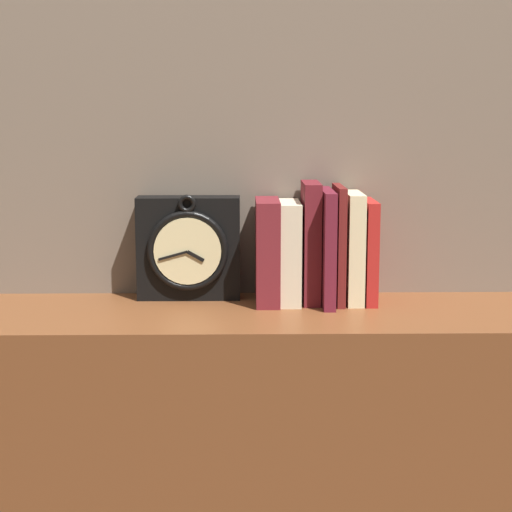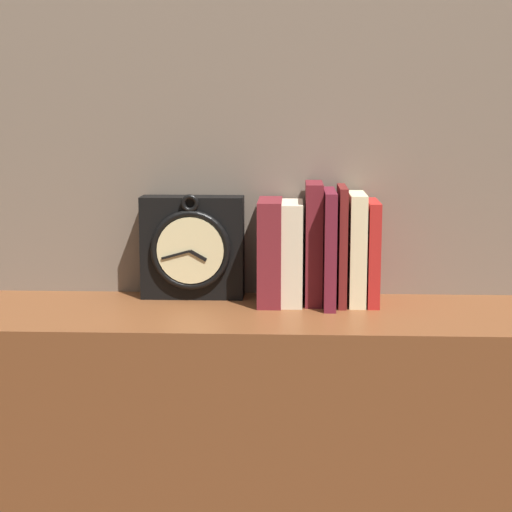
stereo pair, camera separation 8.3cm
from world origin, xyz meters
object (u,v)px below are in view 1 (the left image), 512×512
(clock, at_px, (189,248))
(book_slot3_maroon, at_px, (327,247))
(book_slot6_red, at_px, (368,251))
(book_slot0_maroon, at_px, (267,251))
(book_slot2_maroon, at_px, (311,242))
(book_slot1_cream, at_px, (289,252))
(book_slot4_maroon, at_px, (339,244))
(book_slot5_cream, at_px, (353,247))

(clock, relative_size, book_slot3_maroon, 0.96)
(clock, xyz_separation_m, book_slot3_maroon, (0.24, -0.04, 0.01))
(book_slot3_maroon, xyz_separation_m, book_slot6_red, (0.07, 0.01, -0.01))
(book_slot0_maroon, relative_size, book_slot3_maroon, 0.91)
(book_slot6_red, bearing_deg, book_slot2_maroon, 178.41)
(book_slot1_cream, height_order, book_slot4_maroon, book_slot4_maroon)
(book_slot0_maroon, height_order, book_slot1_cream, book_slot0_maroon)
(clock, xyz_separation_m, book_slot5_cream, (0.29, -0.02, 0.00))
(book_slot1_cream, bearing_deg, book_slot3_maroon, -11.19)
(book_slot2_maroon, relative_size, book_slot5_cream, 1.09)
(clock, distance_m, book_slot3_maroon, 0.24)
(clock, bearing_deg, book_slot5_cream, -4.95)
(book_slot0_maroon, xyz_separation_m, book_slot4_maroon, (0.12, 0.00, 0.01))
(book_slot4_maroon, distance_m, book_slot6_red, 0.05)
(book_slot2_maroon, bearing_deg, book_slot6_red, -1.59)
(clock, bearing_deg, book_slot2_maroon, -6.07)
(book_slot5_cream, height_order, book_slot6_red, book_slot5_cream)
(book_slot0_maroon, xyz_separation_m, book_slot5_cream, (0.15, 0.01, 0.01))
(book_slot0_maroon, xyz_separation_m, book_slot3_maroon, (0.10, -0.01, 0.01))
(clock, xyz_separation_m, book_slot0_maroon, (0.14, -0.03, -0.00))
(clock, xyz_separation_m, book_slot2_maroon, (0.21, -0.02, 0.01))
(book_slot3_maroon, distance_m, book_slot6_red, 0.08)
(clock, xyz_separation_m, book_slot1_cream, (0.18, -0.03, -0.00))
(book_slot4_maroon, xyz_separation_m, book_slot5_cream, (0.03, 0.00, -0.01))
(book_slot1_cream, height_order, book_slot2_maroon, book_slot2_maroon)
(book_slot1_cream, distance_m, book_slot6_red, 0.14)
(clock, distance_m, book_slot1_cream, 0.18)
(clock, distance_m, book_slot4_maroon, 0.26)
(book_slot0_maroon, relative_size, book_slot2_maroon, 0.86)
(book_slot3_maroon, bearing_deg, book_slot0_maroon, 174.80)
(book_slot1_cream, relative_size, book_slot6_red, 0.99)
(book_slot2_maroon, bearing_deg, book_slot3_maroon, -32.10)
(clock, relative_size, book_slot6_red, 1.06)
(book_slot1_cream, bearing_deg, clock, 171.42)
(book_slot2_maroon, height_order, book_slot4_maroon, book_slot2_maroon)
(clock, height_order, book_slot2_maroon, book_slot2_maroon)
(book_slot2_maroon, relative_size, book_slot3_maroon, 1.06)
(book_slot0_maroon, relative_size, book_slot4_maroon, 0.88)
(clock, bearing_deg, book_slot3_maroon, -9.28)
(clock, height_order, book_slot6_red, clock)
(book_slot4_maroon, bearing_deg, book_slot2_maroon, 174.05)
(book_slot2_maroon, relative_size, book_slot6_red, 1.17)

